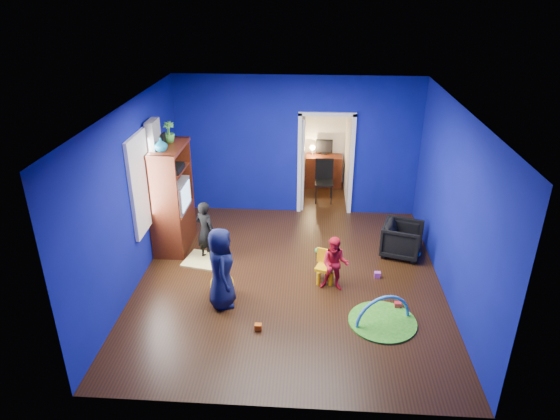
# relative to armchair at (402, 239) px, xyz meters

# --- Properties ---
(floor) EXTENTS (5.00, 5.50, 0.01)m
(floor) POSITION_rel_armchair_xyz_m (-1.99, -0.98, -0.31)
(floor) COLOR black
(floor) RESTS_ON ground
(ceiling) EXTENTS (5.00, 5.50, 0.01)m
(ceiling) POSITION_rel_armchair_xyz_m (-1.99, -0.98, 2.59)
(ceiling) COLOR white
(ceiling) RESTS_ON wall_back
(wall_back) EXTENTS (5.00, 0.02, 2.90)m
(wall_back) POSITION_rel_armchair_xyz_m (-1.99, 1.77, 1.14)
(wall_back) COLOR navy
(wall_back) RESTS_ON floor
(wall_front) EXTENTS (5.00, 0.02, 2.90)m
(wall_front) POSITION_rel_armchair_xyz_m (-1.99, -3.73, 1.14)
(wall_front) COLOR navy
(wall_front) RESTS_ON floor
(wall_left) EXTENTS (0.02, 5.50, 2.90)m
(wall_left) POSITION_rel_armchair_xyz_m (-4.49, -0.98, 1.14)
(wall_left) COLOR navy
(wall_left) RESTS_ON floor
(wall_right) EXTENTS (0.02, 5.50, 2.90)m
(wall_right) POSITION_rel_armchair_xyz_m (0.51, -0.98, 1.14)
(wall_right) COLOR navy
(wall_right) RESTS_ON floor
(alcove) EXTENTS (1.00, 1.75, 2.50)m
(alcove) POSITION_rel_armchair_xyz_m (-1.39, 2.65, 0.94)
(alcove) COLOR silver
(alcove) RESTS_ON floor
(armchair) EXTENTS (0.86, 0.84, 0.63)m
(armchair) POSITION_rel_armchair_xyz_m (0.00, 0.00, 0.00)
(armchair) COLOR black
(armchair) RESTS_ON floor
(child_black) EXTENTS (0.48, 0.44, 1.11)m
(child_black) POSITION_rel_armchair_xyz_m (-3.50, -0.38, 0.24)
(child_black) COLOR black
(child_black) RESTS_ON floor
(child_navy) EXTENTS (0.55, 0.71, 1.29)m
(child_navy) POSITION_rel_armchair_xyz_m (-2.99, -1.73, 0.33)
(child_navy) COLOR #0E1036
(child_navy) RESTS_ON floor
(toddler_red) EXTENTS (0.50, 0.41, 0.93)m
(toddler_red) POSITION_rel_armchair_xyz_m (-1.25, -1.19, 0.15)
(toddler_red) COLOR #B5131E
(toddler_red) RESTS_ON floor
(vase) EXTENTS (0.29, 0.29, 0.23)m
(vase) POSITION_rel_armchair_xyz_m (-4.20, -0.22, 1.76)
(vase) COLOR #0C5E62
(vase) RESTS_ON tv_armoire
(potted_plant) EXTENTS (0.25, 0.25, 0.36)m
(potted_plant) POSITION_rel_armchair_xyz_m (-4.20, 0.30, 1.83)
(potted_plant) COLOR #398530
(potted_plant) RESTS_ON tv_armoire
(tv_armoire) EXTENTS (0.58, 1.14, 1.96)m
(tv_armoire) POSITION_rel_armchair_xyz_m (-4.20, 0.08, 0.67)
(tv_armoire) COLOR #3A0D09
(tv_armoire) RESTS_ON floor
(crt_tv) EXTENTS (0.46, 0.70, 0.54)m
(crt_tv) POSITION_rel_armchair_xyz_m (-4.16, 0.08, 0.71)
(crt_tv) COLOR silver
(crt_tv) RESTS_ON tv_armoire
(yellow_blanket) EXTENTS (0.86, 0.74, 0.03)m
(yellow_blanket) POSITION_rel_armchair_xyz_m (-3.50, -0.48, -0.30)
(yellow_blanket) COLOR #F2E07A
(yellow_blanket) RESTS_ON floor
(hopper_ball) EXTENTS (0.38, 0.38, 0.38)m
(hopper_ball) POSITION_rel_armchair_xyz_m (-3.04, -1.48, -0.12)
(hopper_ball) COLOR yellow
(hopper_ball) RESTS_ON floor
(kid_chair) EXTENTS (0.35, 0.35, 0.50)m
(kid_chair) POSITION_rel_armchair_xyz_m (-1.40, -0.99, -0.06)
(kid_chair) COLOR yellow
(kid_chair) RESTS_ON floor
(play_mat) EXTENTS (1.00, 1.00, 0.03)m
(play_mat) POSITION_rel_armchair_xyz_m (-0.57, -2.03, -0.30)
(play_mat) COLOR green
(play_mat) RESTS_ON floor
(toy_arch) EXTENTS (0.84, 0.38, 0.89)m
(toy_arch) POSITION_rel_armchair_xyz_m (-0.57, -2.03, -0.29)
(toy_arch) COLOR #3F8CD8
(toy_arch) RESTS_ON floor
(window_left) EXTENTS (0.03, 0.95, 1.55)m
(window_left) POSITION_rel_armchair_xyz_m (-4.47, -0.63, 1.24)
(window_left) COLOR white
(window_left) RESTS_ON wall_left
(curtain) EXTENTS (0.14, 0.42, 2.40)m
(curtain) POSITION_rel_armchair_xyz_m (-4.36, -0.08, 0.94)
(curtain) COLOR slate
(curtain) RESTS_ON floor
(doorway) EXTENTS (1.16, 0.10, 2.10)m
(doorway) POSITION_rel_armchair_xyz_m (-1.39, 1.77, 0.74)
(doorway) COLOR white
(doorway) RESTS_ON floor
(study_desk) EXTENTS (0.88, 0.44, 0.75)m
(study_desk) POSITION_rel_armchair_xyz_m (-1.39, 3.28, 0.06)
(study_desk) COLOR #3D140A
(study_desk) RESTS_ON floor
(desk_monitor) EXTENTS (0.40, 0.05, 0.32)m
(desk_monitor) POSITION_rel_armchair_xyz_m (-1.39, 3.40, 0.64)
(desk_monitor) COLOR black
(desk_monitor) RESTS_ON study_desk
(desk_lamp) EXTENTS (0.14, 0.14, 0.14)m
(desk_lamp) POSITION_rel_armchair_xyz_m (-1.67, 3.34, 0.62)
(desk_lamp) COLOR #FFD88C
(desk_lamp) RESTS_ON study_desk
(folding_chair) EXTENTS (0.40, 0.40, 0.92)m
(folding_chair) POSITION_rel_armchair_xyz_m (-1.39, 2.32, 0.15)
(folding_chair) COLOR black
(folding_chair) RESTS_ON floor
(book_shelf) EXTENTS (0.88, 0.24, 0.04)m
(book_shelf) POSITION_rel_armchair_xyz_m (-1.39, 3.39, 1.71)
(book_shelf) COLOR white
(book_shelf) RESTS_ON study_desk
(toy_0) EXTENTS (0.10, 0.08, 0.10)m
(toy_0) POSITION_rel_armchair_xyz_m (-0.29, -1.66, -0.26)
(toy_0) COLOR red
(toy_0) RESTS_ON floor
(toy_1) EXTENTS (0.11, 0.11, 0.11)m
(toy_1) POSITION_rel_armchair_xyz_m (0.30, -0.05, -0.26)
(toy_1) COLOR #29A6EB
(toy_1) RESTS_ON floor
(toy_2) EXTENTS (0.10, 0.08, 0.10)m
(toy_2) POSITION_rel_armchair_xyz_m (-2.37, -2.32, -0.26)
(toy_2) COLOR #EB5A0C
(toy_2) RESTS_ON floor
(toy_3) EXTENTS (0.11, 0.11, 0.11)m
(toy_3) POSITION_rel_armchair_xyz_m (-1.51, -0.04, -0.26)
(toy_3) COLOR green
(toy_3) RESTS_ON floor
(toy_4) EXTENTS (0.10, 0.08, 0.10)m
(toy_4) POSITION_rel_armchair_xyz_m (-0.51, -0.81, -0.26)
(toy_4) COLOR #BA46AE
(toy_4) RESTS_ON floor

